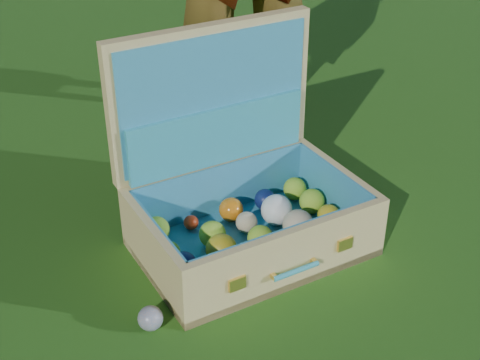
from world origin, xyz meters
The scene contains 3 objects.
ground centered at (0.00, 0.00, 0.00)m, with size 60.00×60.00×0.00m, color #215114.
stray_ball centered at (-0.46, -0.15, 0.03)m, with size 0.07×0.07×0.07m, color #3E6AA2.
suitcase centered at (-0.10, 0.13, 0.17)m, with size 0.69×0.54×0.62m.
Camera 1 is at (-0.75, -1.40, 1.20)m, focal length 50.00 mm.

